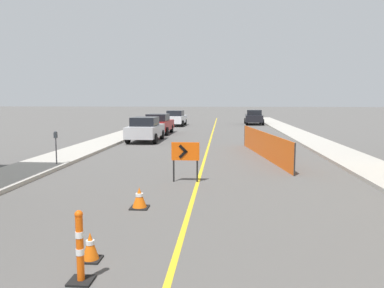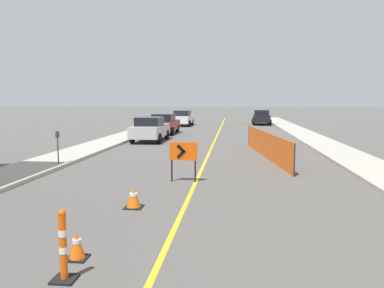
{
  "view_description": "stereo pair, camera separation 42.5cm",
  "coord_description": "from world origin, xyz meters",
  "px_view_note": "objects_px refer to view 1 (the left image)",
  "views": [
    {
      "loc": [
        0.79,
        9.77,
        2.72
      ],
      "look_at": [
        -0.37,
        24.13,
        1.0
      ],
      "focal_mm": 35.0,
      "sensor_mm": 36.0,
      "label": 1
    },
    {
      "loc": [
        1.21,
        9.81,
        2.72
      ],
      "look_at": [
        -0.37,
        24.13,
        1.0
      ],
      "focal_mm": 35.0,
      "sensor_mm": 36.0,
      "label": 2
    }
  ],
  "objects_px": {
    "parked_car_curb_mid": "(158,124)",
    "parked_car_curb_far": "(176,118)",
    "traffic_cone_fifth": "(90,247)",
    "parked_car_curb_near": "(145,129)",
    "delineator_post_rear": "(80,252)",
    "parking_meter_far_curb": "(56,141)",
    "traffic_cone_farthest": "(139,198)",
    "parked_car_opposite_side": "(254,117)",
    "arrow_barricade_primary": "(185,154)"
  },
  "relations": [
    {
      "from": "parked_car_curb_far",
      "to": "parked_car_curb_near",
      "type": "bearing_deg",
      "value": -88.34
    },
    {
      "from": "parking_meter_far_curb",
      "to": "parked_car_curb_near",
      "type": "bearing_deg",
      "value": 80.11
    },
    {
      "from": "delineator_post_rear",
      "to": "parked_car_curb_near",
      "type": "relative_size",
      "value": 0.26
    },
    {
      "from": "parked_car_curb_far",
      "to": "traffic_cone_farthest",
      "type": "bearing_deg",
      "value": -82.32
    },
    {
      "from": "parked_car_curb_near",
      "to": "traffic_cone_farthest",
      "type": "bearing_deg",
      "value": -78.11
    },
    {
      "from": "parking_meter_far_curb",
      "to": "delineator_post_rear",
      "type": "bearing_deg",
      "value": -63.71
    },
    {
      "from": "parked_car_curb_near",
      "to": "parking_meter_far_curb",
      "type": "height_order",
      "value": "parked_car_curb_near"
    },
    {
      "from": "delineator_post_rear",
      "to": "parked_car_opposite_side",
      "type": "relative_size",
      "value": 0.25
    },
    {
      "from": "parked_car_curb_near",
      "to": "delineator_post_rear",
      "type": "bearing_deg",
      "value": -80.44
    },
    {
      "from": "delineator_post_rear",
      "to": "traffic_cone_fifth",
      "type": "bearing_deg",
      "value": 99.15
    },
    {
      "from": "traffic_cone_fifth",
      "to": "delineator_post_rear",
      "type": "distance_m",
      "value": 0.8
    },
    {
      "from": "parked_car_curb_mid",
      "to": "parked_car_curb_far",
      "type": "distance_m",
      "value": 9.2
    },
    {
      "from": "parked_car_curb_far",
      "to": "delineator_post_rear",
      "type": "bearing_deg",
      "value": -82.99
    },
    {
      "from": "traffic_cone_fifth",
      "to": "parked_car_curb_near",
      "type": "distance_m",
      "value": 18.22
    },
    {
      "from": "delineator_post_rear",
      "to": "parked_car_curb_mid",
      "type": "bearing_deg",
      "value": 96.98
    },
    {
      "from": "parked_car_curb_near",
      "to": "parking_meter_far_curb",
      "type": "bearing_deg",
      "value": -99.07
    },
    {
      "from": "parked_car_curb_mid",
      "to": "parked_car_curb_far",
      "type": "xyz_separation_m",
      "value": [
        0.24,
        9.19,
        0.0
      ]
    },
    {
      "from": "traffic_cone_fifth",
      "to": "delineator_post_rear",
      "type": "bearing_deg",
      "value": -80.85
    },
    {
      "from": "traffic_cone_farthest",
      "to": "delineator_post_rear",
      "type": "distance_m",
      "value": 3.86
    },
    {
      "from": "parked_car_opposite_side",
      "to": "parked_car_curb_near",
      "type": "bearing_deg",
      "value": -113.05
    },
    {
      "from": "traffic_cone_fifth",
      "to": "traffic_cone_farthest",
      "type": "distance_m",
      "value": 3.11
    },
    {
      "from": "parked_car_curb_near",
      "to": "parked_car_opposite_side",
      "type": "height_order",
      "value": "same"
    },
    {
      "from": "traffic_cone_farthest",
      "to": "parked_car_curb_mid",
      "type": "relative_size",
      "value": 0.12
    },
    {
      "from": "parking_meter_far_curb",
      "to": "parked_car_opposite_side",
      "type": "bearing_deg",
      "value": 69.41
    },
    {
      "from": "parked_car_curb_far",
      "to": "parking_meter_far_curb",
      "type": "xyz_separation_m",
      "value": [
        -1.84,
        -24.05,
        0.28
      ]
    },
    {
      "from": "arrow_barricade_primary",
      "to": "parked_car_opposite_side",
      "type": "xyz_separation_m",
      "value": [
        4.65,
        29.11,
        -0.15
      ]
    },
    {
      "from": "parked_car_curb_far",
      "to": "arrow_barricade_primary",
      "type": "bearing_deg",
      "value": -79.86
    },
    {
      "from": "traffic_cone_fifth",
      "to": "parked_car_opposite_side",
      "type": "height_order",
      "value": "parked_car_opposite_side"
    },
    {
      "from": "arrow_barricade_primary",
      "to": "parking_meter_far_curb",
      "type": "distance_m",
      "value": 5.89
    },
    {
      "from": "traffic_cone_fifth",
      "to": "delineator_post_rear",
      "type": "height_order",
      "value": "delineator_post_rear"
    },
    {
      "from": "traffic_cone_fifth",
      "to": "parked_car_curb_mid",
      "type": "xyz_separation_m",
      "value": [
        -2.82,
        23.31,
        0.56
      ]
    },
    {
      "from": "parked_car_opposite_side",
      "to": "traffic_cone_fifth",
      "type": "bearing_deg",
      "value": -96.21
    },
    {
      "from": "traffic_cone_fifth",
      "to": "arrow_barricade_primary",
      "type": "bearing_deg",
      "value": 80.75
    },
    {
      "from": "parked_car_curb_mid",
      "to": "parked_car_curb_far",
      "type": "bearing_deg",
      "value": 90.61
    },
    {
      "from": "delineator_post_rear",
      "to": "parked_car_curb_near",
      "type": "height_order",
      "value": "parked_car_curb_near"
    },
    {
      "from": "traffic_cone_fifth",
      "to": "parked_car_curb_near",
      "type": "bearing_deg",
      "value": 98.72
    },
    {
      "from": "traffic_cone_fifth",
      "to": "delineator_post_rear",
      "type": "relative_size",
      "value": 0.45
    },
    {
      "from": "delineator_post_rear",
      "to": "parked_car_curb_mid",
      "type": "xyz_separation_m",
      "value": [
        -2.94,
        24.06,
        0.33
      ]
    },
    {
      "from": "arrow_barricade_primary",
      "to": "parking_meter_far_curb",
      "type": "height_order",
      "value": "parking_meter_far_curb"
    },
    {
      "from": "delineator_post_rear",
      "to": "parked_car_curb_near",
      "type": "xyz_separation_m",
      "value": [
        -2.88,
        18.76,
        0.33
      ]
    },
    {
      "from": "traffic_cone_farthest",
      "to": "parked_car_curb_far",
      "type": "height_order",
      "value": "parked_car_curb_far"
    },
    {
      "from": "delineator_post_rear",
      "to": "parking_meter_far_curb",
      "type": "height_order",
      "value": "parking_meter_far_curb"
    },
    {
      "from": "traffic_cone_farthest",
      "to": "parked_car_opposite_side",
      "type": "distance_m",
      "value": 32.69
    },
    {
      "from": "parking_meter_far_curb",
      "to": "arrow_barricade_primary",
      "type": "bearing_deg",
      "value": -22.48
    },
    {
      "from": "arrow_barricade_primary",
      "to": "parked_car_curb_mid",
      "type": "bearing_deg",
      "value": 103.15
    },
    {
      "from": "parking_meter_far_curb",
      "to": "traffic_cone_farthest",
      "type": "bearing_deg",
      "value": -49.44
    },
    {
      "from": "delineator_post_rear",
      "to": "parked_car_opposite_side",
      "type": "distance_m",
      "value": 36.49
    },
    {
      "from": "traffic_cone_farthest",
      "to": "parking_meter_far_curb",
      "type": "height_order",
      "value": "parking_meter_far_curb"
    },
    {
      "from": "traffic_cone_fifth",
      "to": "parking_meter_far_curb",
      "type": "height_order",
      "value": "parking_meter_far_curb"
    },
    {
      "from": "parked_car_opposite_side",
      "to": "parking_meter_far_curb",
      "type": "xyz_separation_m",
      "value": [
        -10.09,
        -26.86,
        0.28
      ]
    }
  ]
}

